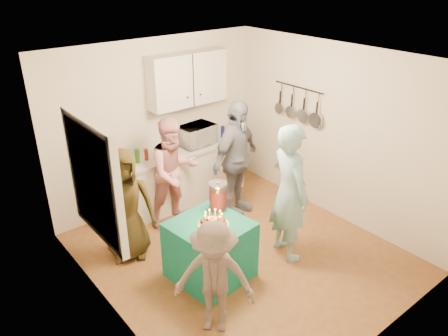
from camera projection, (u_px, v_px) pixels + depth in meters
floor at (240, 253)px, 5.92m from camera, size 4.00×4.00×0.00m
ceiling at (244, 60)px, 4.79m from camera, size 4.00×4.00×0.00m
back_wall at (157, 124)px, 6.76m from camera, size 3.60×3.60×0.00m
left_wall at (106, 215)px, 4.33m from camera, size 4.00×4.00×0.00m
right_wall at (335, 133)px, 6.38m from camera, size 4.00×4.00×0.00m
window_night at (93, 181)px, 4.45m from camera, size 0.04×1.00×1.20m
counter at (181, 177)px, 7.03m from camera, size 2.20×0.58×0.86m
countertop at (180, 151)px, 6.84m from camera, size 2.24×0.62×0.05m
upper_cabinet at (188, 79)px, 6.65m from camera, size 1.30×0.30×0.80m
pot_rack at (297, 104)px, 6.69m from camera, size 0.12×1.00×0.60m
microwave at (197, 135)px, 6.95m from camera, size 0.62×0.45×0.32m
party_table at (210, 250)px, 5.34m from camera, size 0.94×0.94×0.76m
donut_cake at (213, 219)px, 5.11m from camera, size 0.38×0.38×0.18m
punch_jar at (218, 197)px, 5.43m from camera, size 0.22×0.22×0.34m
man_birthday at (289, 193)px, 5.53m from camera, size 0.57×0.75×1.85m
woman_back_left at (125, 205)px, 5.56m from camera, size 0.89×0.77×1.54m
woman_back_center at (174, 172)px, 6.31m from camera, size 0.84×0.67×1.63m
woman_back_right at (236, 159)px, 6.51m from camera, size 1.14×0.72×1.80m
child_near_left at (214, 279)px, 4.45m from camera, size 0.93×0.95×1.31m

